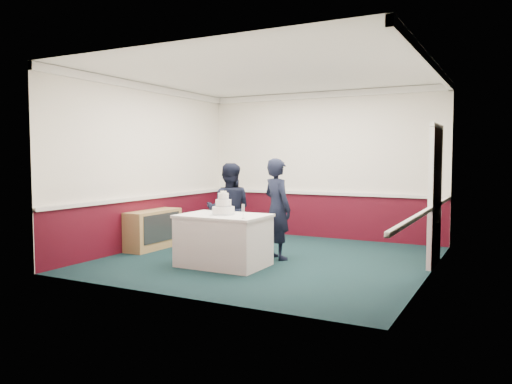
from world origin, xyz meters
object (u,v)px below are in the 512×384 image
at_px(person_man, 229,210).
at_px(person_woman, 277,209).
at_px(cake_table, 224,240).
at_px(cake_knife, 215,216).
at_px(champagne_flute, 243,209).
at_px(wedding_cake, 223,207).
at_px(sideboard, 153,229).

bearing_deg(person_man, person_woman, 169.71).
relative_size(cake_table, person_woman, 0.80).
relative_size(cake_knife, champagne_flute, 1.07).
bearing_deg(wedding_cake, person_woman, 59.69).
bearing_deg(wedding_cake, sideboard, 161.05).
xyz_separation_m(champagne_flute, person_man, (-0.79, 0.93, -0.14)).
distance_m(cake_knife, person_woman, 1.19).
xyz_separation_m(cake_table, champagne_flute, (0.50, -0.28, 0.53)).
bearing_deg(wedding_cake, cake_table, -90.00).
bearing_deg(champagne_flute, cake_knife, 171.42).
bearing_deg(person_woman, wedding_cake, 89.16).
relative_size(sideboard, cake_knife, 5.45).
relative_size(sideboard, wedding_cake, 3.30).
xyz_separation_m(cake_knife, champagne_flute, (0.53, -0.08, 0.14)).
bearing_deg(cake_table, person_man, 114.01).
distance_m(sideboard, person_woman, 2.44).
bearing_deg(person_man, sideboard, -24.49).
height_order(cake_knife, champagne_flute, champagne_flute).
bearing_deg(person_woman, cake_knife, 92.78).
bearing_deg(cake_table, champagne_flute, -29.25).
bearing_deg(cake_knife, sideboard, 166.65).
bearing_deg(person_man, cake_table, 89.27).
bearing_deg(cake_knife, champagne_flute, 2.61).
xyz_separation_m(wedding_cake, champagne_flute, (0.50, -0.28, 0.03)).
relative_size(wedding_cake, champagne_flute, 1.78).
distance_m(cake_table, wedding_cake, 0.50).
distance_m(champagne_flute, person_woman, 1.14).
relative_size(champagne_flute, person_woman, 0.12).
height_order(cake_table, person_woman, person_woman).
height_order(cake_table, person_man, person_man).
bearing_deg(person_man, champagne_flute, 105.52).
bearing_deg(sideboard, cake_knife, -24.54).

